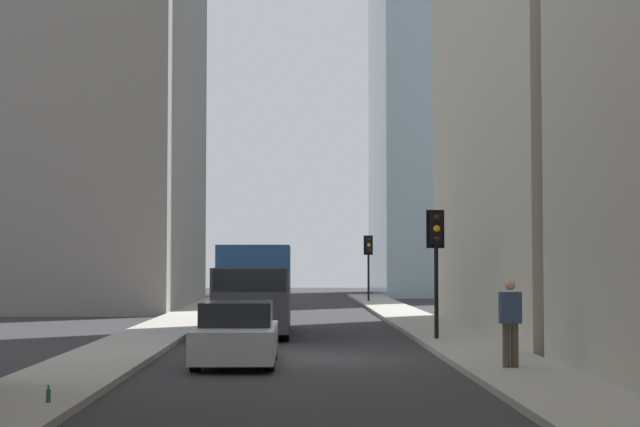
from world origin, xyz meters
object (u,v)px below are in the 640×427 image
at_px(pedestrian, 510,319).
at_px(sedan_silver, 236,335).
at_px(traffic_light_midblock, 436,244).
at_px(traffic_light_far_junction, 368,253).
at_px(discarded_bottle, 48,395).
at_px(delivery_truck, 254,289).

bearing_deg(pedestrian, sedan_silver, 70.70).
xyz_separation_m(traffic_light_midblock, traffic_light_far_junction, (28.12, -0.03, 0.01)).
bearing_deg(traffic_light_midblock, pedestrian, -176.81).
bearing_deg(traffic_light_far_junction, pedestrian, -179.35).
relative_size(pedestrian, discarded_bottle, 6.72).
distance_m(delivery_truck, traffic_light_midblock, 6.41).
relative_size(sedan_silver, pedestrian, 2.37).
relative_size(sedan_silver, traffic_light_midblock, 1.17).
distance_m(traffic_light_far_junction, discarded_bottle, 41.89).
relative_size(sedan_silver, traffic_light_far_junction, 1.17).
bearing_deg(delivery_truck, traffic_light_far_junction, -12.20).
bearing_deg(discarded_bottle, pedestrian, -58.64).
xyz_separation_m(sedan_silver, traffic_light_midblock, (5.89, -5.34, 2.17)).
height_order(traffic_light_midblock, discarded_bottle, traffic_light_midblock).
height_order(sedan_silver, traffic_light_far_junction, traffic_light_far_junction).
bearing_deg(pedestrian, delivery_truck, 27.34).
xyz_separation_m(pedestrian, discarded_bottle, (-5.03, 8.26, -0.88)).
height_order(sedan_silver, discarded_bottle, sedan_silver).
height_order(sedan_silver, pedestrian, pedestrian).
bearing_deg(traffic_light_far_junction, traffic_light_midblock, 179.93).
relative_size(delivery_truck, sedan_silver, 1.50).
bearing_deg(delivery_truck, traffic_light_midblock, -121.45).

